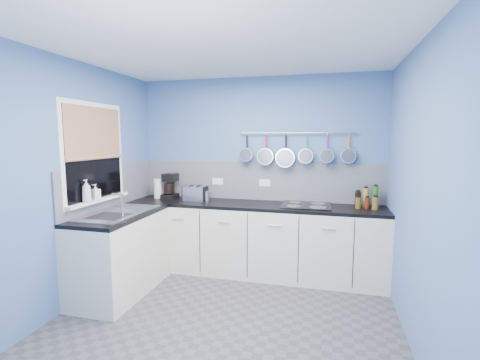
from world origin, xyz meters
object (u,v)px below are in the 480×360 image
at_px(hob, 306,205).
at_px(coffee_maker, 170,186).
at_px(soap_bottle_b, 96,192).
at_px(soap_bottle_a, 86,191).
at_px(canister, 206,196).
at_px(paper_towel, 158,189).
at_px(toaster, 195,193).

bearing_deg(hob, coffee_maker, 178.47).
bearing_deg(soap_bottle_b, hob, 24.63).
bearing_deg(coffee_maker, soap_bottle_a, -108.78).
bearing_deg(canister, coffee_maker, 178.03).
bearing_deg(paper_towel, soap_bottle_a, -99.27).
height_order(coffee_maker, hob, coffee_maker).
height_order(soap_bottle_b, hob, soap_bottle_b).
height_order(soap_bottle_b, coffee_maker, coffee_maker).
relative_size(soap_bottle_b, toaster, 0.59).
distance_m(soap_bottle_b, hob, 2.42).
height_order(soap_bottle_a, coffee_maker, soap_bottle_a).
height_order(soap_bottle_a, soap_bottle_b, soap_bottle_a).
bearing_deg(toaster, soap_bottle_b, -126.96).
bearing_deg(toaster, canister, 4.72).
bearing_deg(soap_bottle_b, soap_bottle_a, -90.00).
bearing_deg(paper_towel, canister, -0.58).
bearing_deg(canister, hob, -1.35).
distance_m(paper_towel, hob, 2.00).
height_order(canister, hob, canister).
relative_size(soap_bottle_a, coffee_maker, 0.71).
bearing_deg(soap_bottle_a, coffee_maker, 73.20).
xyz_separation_m(paper_towel, canister, (0.70, -0.01, -0.07)).
height_order(paper_towel, canister, paper_towel).
height_order(soap_bottle_b, toaster, soap_bottle_b).
bearing_deg(hob, toaster, 179.38).
height_order(soap_bottle_b, canister, soap_bottle_b).
relative_size(soap_bottle_b, coffee_maker, 0.51).
height_order(paper_towel, toaster, paper_towel).
bearing_deg(toaster, hob, -1.52).
xyz_separation_m(soap_bottle_b, coffee_maker, (0.36, 1.05, -0.07)).
relative_size(soap_bottle_a, soap_bottle_b, 1.39).
xyz_separation_m(paper_towel, hob, (1.99, -0.04, -0.13)).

